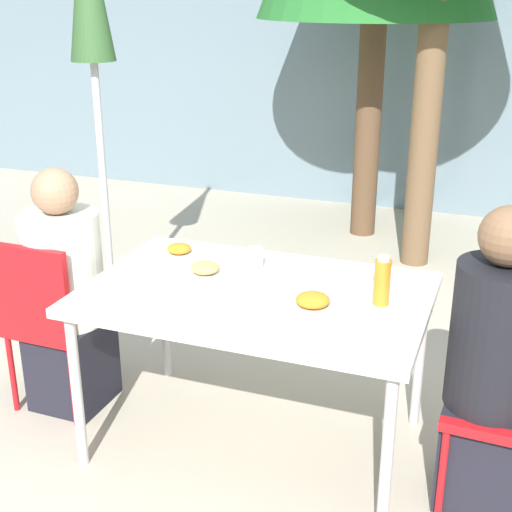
{
  "coord_description": "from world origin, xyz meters",
  "views": [
    {
      "loc": [
        0.94,
        -2.51,
        1.91
      ],
      "look_at": [
        0.0,
        0.0,
        0.89
      ],
      "focal_mm": 50.0,
      "sensor_mm": 36.0,
      "label": 1
    }
  ],
  "objects_px": {
    "closed_umbrella": "(91,25)",
    "drinking_cup": "(255,259)",
    "person_left": "(66,299)",
    "person_right": "(492,371)",
    "chair_left": "(47,313)",
    "bottle": "(382,281)",
    "salad_bowl": "(390,282)",
    "chair_right": "(506,381)"
  },
  "relations": [
    {
      "from": "chair_left",
      "to": "person_left",
      "type": "distance_m",
      "value": 0.1
    },
    {
      "from": "bottle",
      "to": "salad_bowl",
      "type": "distance_m",
      "value": 0.17
    },
    {
      "from": "chair_right",
      "to": "salad_bowl",
      "type": "bearing_deg",
      "value": -16.4
    },
    {
      "from": "closed_umbrella",
      "to": "drinking_cup",
      "type": "distance_m",
      "value": 1.71
    },
    {
      "from": "person_left",
      "to": "salad_bowl",
      "type": "relative_size",
      "value": 6.75
    },
    {
      "from": "chair_left",
      "to": "salad_bowl",
      "type": "relative_size",
      "value": 4.96
    },
    {
      "from": "chair_left",
      "to": "closed_umbrella",
      "type": "height_order",
      "value": "closed_umbrella"
    },
    {
      "from": "chair_right",
      "to": "closed_umbrella",
      "type": "xyz_separation_m",
      "value": [
        -2.31,
        0.93,
        1.21
      ]
    },
    {
      "from": "person_right",
      "to": "bottle",
      "type": "xyz_separation_m",
      "value": [
        -0.44,
        0.09,
        0.26
      ]
    },
    {
      "from": "person_right",
      "to": "chair_right",
      "type": "bearing_deg",
      "value": -121.9
    },
    {
      "from": "closed_umbrella",
      "to": "drinking_cup",
      "type": "xyz_separation_m",
      "value": [
        1.23,
        -0.75,
        -0.92
      ]
    },
    {
      "from": "salad_bowl",
      "to": "drinking_cup",
      "type": "bearing_deg",
      "value": 179.01
    },
    {
      "from": "chair_left",
      "to": "person_right",
      "type": "bearing_deg",
      "value": 1.47
    },
    {
      "from": "drinking_cup",
      "to": "chair_right",
      "type": "bearing_deg",
      "value": -9.36
    },
    {
      "from": "chair_left",
      "to": "person_left",
      "type": "xyz_separation_m",
      "value": [
        0.05,
        0.08,
        0.05
      ]
    },
    {
      "from": "chair_right",
      "to": "closed_umbrella",
      "type": "bearing_deg",
      "value": -19.28
    },
    {
      "from": "closed_umbrella",
      "to": "bottle",
      "type": "xyz_separation_m",
      "value": [
        1.82,
        -0.92,
        -0.87
      ]
    },
    {
      "from": "chair_left",
      "to": "person_right",
      "type": "relative_size",
      "value": 0.71
    },
    {
      "from": "chair_left",
      "to": "person_left",
      "type": "bearing_deg",
      "value": 58.1
    },
    {
      "from": "chair_left",
      "to": "bottle",
      "type": "xyz_separation_m",
      "value": [
        1.51,
        0.11,
        0.34
      ]
    },
    {
      "from": "person_right",
      "to": "bottle",
      "type": "height_order",
      "value": "person_right"
    },
    {
      "from": "chair_right",
      "to": "person_right",
      "type": "bearing_deg",
      "value": 58.1
    },
    {
      "from": "chair_left",
      "to": "bottle",
      "type": "distance_m",
      "value": 1.55
    },
    {
      "from": "bottle",
      "to": "salad_bowl",
      "type": "xyz_separation_m",
      "value": [
        0.01,
        0.16,
        -0.07
      ]
    },
    {
      "from": "person_right",
      "to": "drinking_cup",
      "type": "bearing_deg",
      "value": -11.42
    },
    {
      "from": "person_left",
      "to": "closed_umbrella",
      "type": "height_order",
      "value": "closed_umbrella"
    },
    {
      "from": "salad_bowl",
      "to": "person_left",
      "type": "bearing_deg",
      "value": -172.52
    },
    {
      "from": "person_left",
      "to": "salad_bowl",
      "type": "distance_m",
      "value": 1.49
    },
    {
      "from": "person_right",
      "to": "closed_umbrella",
      "type": "bearing_deg",
      "value": -21.42
    },
    {
      "from": "chair_right",
      "to": "drinking_cup",
      "type": "distance_m",
      "value": 1.14
    },
    {
      "from": "chair_left",
      "to": "drinking_cup",
      "type": "bearing_deg",
      "value": 17.81
    },
    {
      "from": "closed_umbrella",
      "to": "drinking_cup",
      "type": "bearing_deg",
      "value": -31.35
    },
    {
      "from": "bottle",
      "to": "drinking_cup",
      "type": "distance_m",
      "value": 0.61
    },
    {
      "from": "closed_umbrella",
      "to": "bottle",
      "type": "height_order",
      "value": "closed_umbrella"
    },
    {
      "from": "chair_left",
      "to": "chair_right",
      "type": "distance_m",
      "value": 2.0
    },
    {
      "from": "person_right",
      "to": "drinking_cup",
      "type": "distance_m",
      "value": 1.08
    },
    {
      "from": "closed_umbrella",
      "to": "bottle",
      "type": "bearing_deg",
      "value": -26.81
    },
    {
      "from": "person_right",
      "to": "drinking_cup",
      "type": "xyz_separation_m",
      "value": [
        -1.03,
        0.26,
        0.22
      ]
    },
    {
      "from": "closed_umbrella",
      "to": "salad_bowl",
      "type": "bearing_deg",
      "value": -22.61
    },
    {
      "from": "chair_right",
      "to": "drinking_cup",
      "type": "relative_size",
      "value": 8.48
    },
    {
      "from": "person_left",
      "to": "salad_bowl",
      "type": "xyz_separation_m",
      "value": [
        1.46,
        0.19,
        0.23
      ]
    },
    {
      "from": "person_left",
      "to": "bottle",
      "type": "height_order",
      "value": "person_left"
    }
  ]
}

